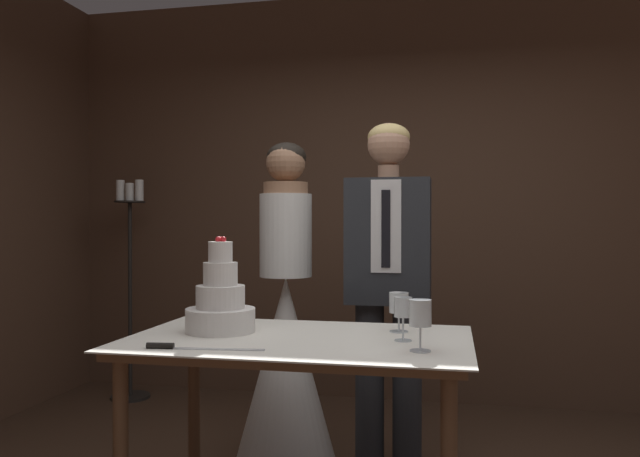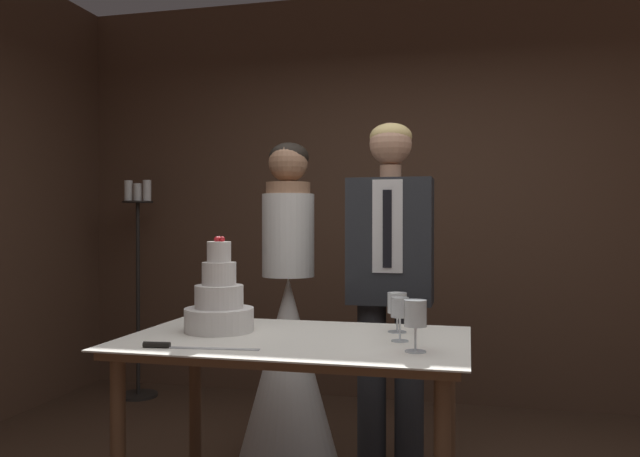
# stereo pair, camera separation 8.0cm
# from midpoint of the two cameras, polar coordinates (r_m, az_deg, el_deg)

# --- Properties ---
(wall_back) EXTENTS (5.21, 0.12, 2.93)m
(wall_back) POSITION_cam_midpoint_polar(r_m,az_deg,el_deg) (4.56, 8.64, 2.95)
(wall_back) COLOR #513828
(wall_back) RESTS_ON ground_plane
(cake_table) EXTENTS (1.35, 0.84, 0.82)m
(cake_table) POSITION_cam_midpoint_polar(r_m,az_deg,el_deg) (2.53, -1.31, -12.08)
(cake_table) COLOR brown
(cake_table) RESTS_ON ground_plane
(tiered_cake) EXTENTS (0.29, 0.29, 0.40)m
(tiered_cake) POSITION_cam_midpoint_polar(r_m,az_deg,el_deg) (2.65, -8.36, -6.79)
(tiered_cake) COLOR white
(tiered_cake) RESTS_ON cake_table
(cake_knife) EXTENTS (0.43, 0.07, 0.02)m
(cake_knife) POSITION_cam_midpoint_polar(r_m,az_deg,el_deg) (2.34, -11.87, -10.49)
(cake_knife) COLOR silver
(cake_knife) RESTS_ON cake_table
(wine_glass_near) EXTENTS (0.08, 0.08, 0.17)m
(wine_glass_near) POSITION_cam_midpoint_polar(r_m,az_deg,el_deg) (2.63, 7.94, -6.86)
(wine_glass_near) COLOR silver
(wine_glass_near) RESTS_ON cake_table
(wine_glass_middle) EXTENTS (0.07, 0.07, 0.17)m
(wine_glass_middle) POSITION_cam_midpoint_polar(r_m,az_deg,el_deg) (2.43, 8.26, -7.38)
(wine_glass_middle) COLOR silver
(wine_glass_middle) RESTS_ON cake_table
(wine_glass_far) EXTENTS (0.08, 0.08, 0.18)m
(wine_glass_far) POSITION_cam_midpoint_polar(r_m,az_deg,el_deg) (2.24, 9.73, -7.90)
(wine_glass_far) COLOR silver
(wine_glass_far) RESTS_ON cake_table
(bride) EXTENTS (0.54, 0.54, 1.71)m
(bride) POSITION_cam_midpoint_polar(r_m,az_deg,el_deg) (3.40, -2.24, -10.42)
(bride) COLOR white
(bride) RESTS_ON ground_plane
(groom) EXTENTS (0.43, 0.25, 1.79)m
(groom) POSITION_cam_midpoint_polar(r_m,az_deg,el_deg) (3.24, 7.16, -3.98)
(groom) COLOR #282B30
(groom) RESTS_ON ground_plane
(candle_stand) EXTENTS (0.28, 0.28, 1.58)m
(candle_stand) POSITION_cam_midpoint_polar(r_m,az_deg,el_deg) (4.76, -15.85, -4.87)
(candle_stand) COLOR black
(candle_stand) RESTS_ON ground_plane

